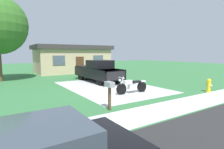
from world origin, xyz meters
name	(u,v)px	position (x,y,z in m)	size (l,w,h in m)	color
ground_plane	(109,87)	(0.00, 0.00, 0.00)	(80.00, 80.00, 0.00)	#336E3C
driveway_pad	(109,87)	(0.00, 0.00, 0.00)	(5.84, 8.71, 0.01)	#BBBBBB
sidewalk_strip	(176,106)	(0.00, -6.00, 0.00)	(36.00, 1.80, 0.01)	beige
motorcycle	(132,86)	(0.02, -2.64, 0.47)	(2.21, 0.70, 1.09)	black
pickup_truck	(97,71)	(0.50, 2.79, 0.95)	(2.13, 5.67, 1.90)	black
fire_hydrant	(209,85)	(4.43, -5.03, 0.43)	(0.32, 0.40, 0.87)	yellow
mailbox	(110,88)	(-2.95, -4.79, 0.98)	(0.26, 0.48, 1.26)	#4C3823
neighbor_house	(72,59)	(1.52, 11.73, 1.79)	(9.60, 5.60, 3.50)	tan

